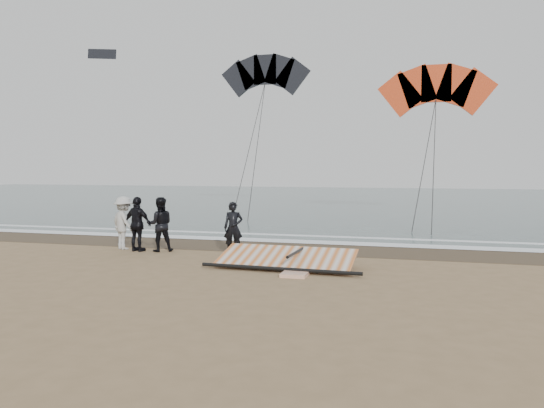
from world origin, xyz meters
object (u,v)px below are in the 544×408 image
Objects in this scene: board_white at (302,268)px; board_cream at (280,252)px; man_main at (233,228)px; sail_rig at (285,260)px.

board_white is 1.00× the size of board_cream.
man_main is at bearing -134.48° from board_cream.
board_white is 0.67m from sail_rig.
board_white is 0.52× the size of sail_rig.
man_main is at bearing 141.11° from sail_rig.
man_main is 0.38× the size of sail_rig.
board_white is at bearing -33.62° from sail_rig.
man_main is 1.68m from board_cream.
man_main is at bearing 142.09° from board_white.
sail_rig reaches higher than board_cream.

